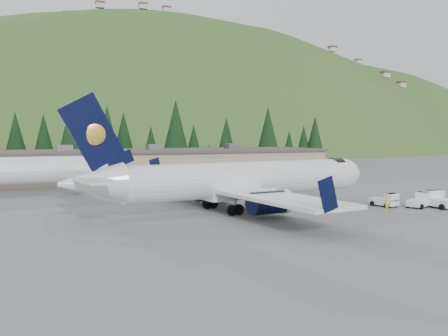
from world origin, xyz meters
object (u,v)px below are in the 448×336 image
(airliner, at_px, (238,181))
(baggage_tug_b, at_px, (433,197))
(baggage_tug_d, at_px, (386,200))
(baggage_tug_a, at_px, (420,201))
(terminal_building, at_px, (126,165))
(ramp_worker, at_px, (387,203))
(baggage_tug_c, at_px, (437,200))

(airliner, height_order, baggage_tug_b, airliner)
(baggage_tug_d, bearing_deg, baggage_tug_a, 50.77)
(baggage_tug_a, bearing_deg, airliner, 143.94)
(airliner, distance_m, terminal_building, 38.35)
(airliner, relative_size, terminal_building, 0.49)
(baggage_tug_a, bearing_deg, terminal_building, 98.05)
(baggage_tug_a, height_order, ramp_worker, ramp_worker)
(airliner, relative_size, baggage_tug_d, 11.18)
(baggage_tug_c, relative_size, ramp_worker, 1.97)
(terminal_building, bearing_deg, baggage_tug_d, -64.50)
(airliner, relative_size, baggage_tug_b, 11.03)
(baggage_tug_c, height_order, ramp_worker, baggage_tug_c)
(airliner, relative_size, ramp_worker, 19.84)
(airliner, bearing_deg, baggage_tug_c, -25.17)
(airliner, height_order, baggage_tug_d, airliner)
(airliner, height_order, baggage_tug_c, airliner)
(baggage_tug_a, relative_size, baggage_tug_b, 1.05)
(baggage_tug_b, bearing_deg, terminal_building, 146.05)
(airliner, distance_m, baggage_tug_a, 20.15)
(terminal_building, height_order, baggage_tug_d, terminal_building)
(baggage_tug_b, bearing_deg, baggage_tug_a, -128.64)
(baggage_tug_a, bearing_deg, baggage_tug_c, -51.02)
(airliner, xyz_separation_m, baggage_tug_a, (19.22, -5.56, -2.38))
(baggage_tug_b, distance_m, baggage_tug_c, 3.83)
(baggage_tug_a, distance_m, baggage_tug_c, 1.72)
(terminal_building, bearing_deg, ramp_worker, -67.91)
(baggage_tug_c, bearing_deg, ramp_worker, 85.21)
(airliner, bearing_deg, baggage_tug_b, -16.41)
(baggage_tug_b, height_order, baggage_tug_d, baggage_tug_d)
(terminal_building, distance_m, ramp_worker, 47.97)
(baggage_tug_c, distance_m, baggage_tug_d, 5.32)
(baggage_tug_d, relative_size, ramp_worker, 1.77)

